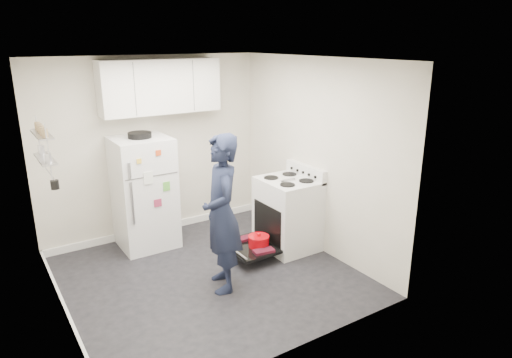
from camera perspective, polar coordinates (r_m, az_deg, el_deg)
room at (r=5.10m, az=-6.83°, el=-0.02°), size 3.21×3.21×2.51m
electric_range at (r=6.08m, az=3.90°, el=-4.44°), size 0.66×0.76×1.10m
open_oven_door at (r=5.89m, az=-0.35°, el=-8.19°), size 0.55×0.70×0.22m
refrigerator at (r=6.23m, az=-13.81°, el=-1.62°), size 0.72×0.74×1.56m
upper_cabinets at (r=6.24m, az=-11.87°, el=11.26°), size 1.60×0.33×0.70m
wall_shelf_rack at (r=5.00m, az=-24.99°, el=3.67°), size 0.14×0.60×0.61m
person at (r=4.98m, az=-4.31°, el=-4.36°), size 0.59×0.74×1.77m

